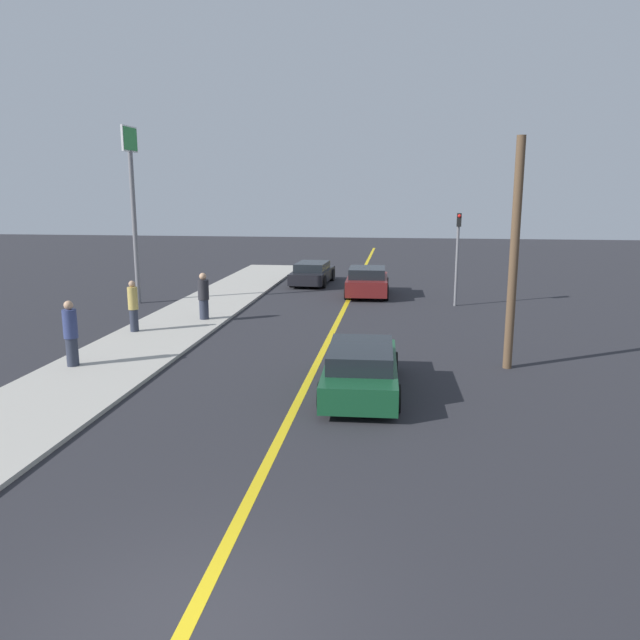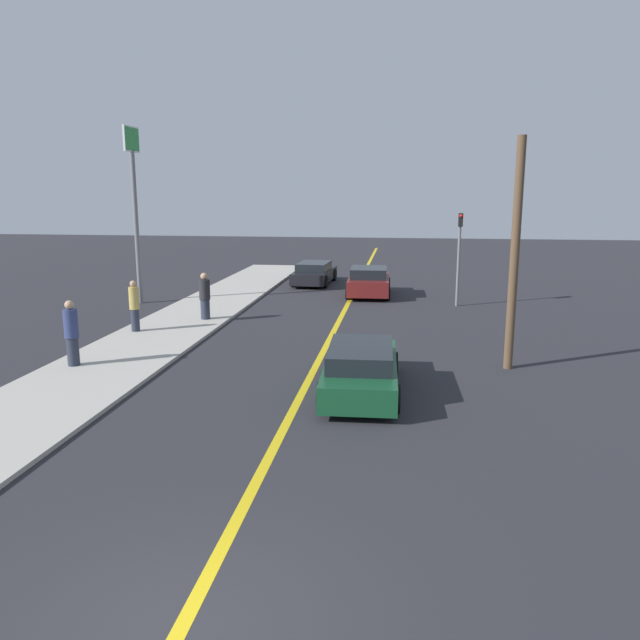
% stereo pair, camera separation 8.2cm
% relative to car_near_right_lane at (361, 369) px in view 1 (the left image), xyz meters
% --- Properties ---
extents(ground_plane, '(120.00, 120.00, 0.00)m').
position_rel_car_near_right_lane_xyz_m(ground_plane, '(-1.41, -8.71, -0.59)').
color(ground_plane, '#28282D').
extents(road_center_line, '(0.20, 60.00, 0.01)m').
position_rel_car_near_right_lane_xyz_m(road_center_line, '(-1.41, 9.29, -0.59)').
color(road_center_line, gold).
rests_on(road_center_line, ground_plane).
extents(sidewalk_left, '(3.25, 33.69, 0.10)m').
position_rel_car_near_right_lane_xyz_m(sidewalk_left, '(-7.14, 8.14, -0.54)').
color(sidewalk_left, '#ADA89E').
rests_on(sidewalk_left, ground_plane).
extents(car_near_right_lane, '(1.95, 4.61, 1.20)m').
position_rel_car_near_right_lane_xyz_m(car_near_right_lane, '(0.00, 0.00, 0.00)').
color(car_near_right_lane, '#144728').
rests_on(car_near_right_lane, ground_plane).
extents(car_ahead_center, '(2.07, 3.96, 1.34)m').
position_rel_car_near_right_lane_xyz_m(car_ahead_center, '(-0.64, 14.32, 0.07)').
color(car_ahead_center, maroon).
rests_on(car_ahead_center, ground_plane).
extents(car_far_distant, '(2.02, 4.41, 1.16)m').
position_rel_car_near_right_lane_xyz_m(car_far_distant, '(-3.70, 17.70, -0.02)').
color(car_far_distant, black).
rests_on(car_far_distant, ground_plane).
extents(pedestrian_near_curb, '(0.38, 0.38, 1.82)m').
position_rel_car_near_right_lane_xyz_m(pedestrian_near_curb, '(-7.99, 0.96, 0.42)').
color(pedestrian_near_curb, '#282D3D').
rests_on(pedestrian_near_curb, sidewalk_left).
extents(pedestrian_mid_group, '(0.34, 0.34, 1.75)m').
position_rel_car_near_right_lane_xyz_m(pedestrian_mid_group, '(-8.10, 5.27, 0.39)').
color(pedestrian_mid_group, '#282D3D').
rests_on(pedestrian_mid_group, sidewalk_left).
extents(pedestrian_far_standing, '(0.41, 0.41, 1.74)m').
position_rel_car_near_right_lane_xyz_m(pedestrian_far_standing, '(-6.37, 7.59, 0.38)').
color(pedestrian_far_standing, '#282D3D').
rests_on(pedestrian_far_standing, sidewalk_left).
extents(traffic_light, '(0.18, 0.40, 3.92)m').
position_rel_car_near_right_lane_xyz_m(traffic_light, '(3.24, 12.11, 1.82)').
color(traffic_light, slate).
rests_on(traffic_light, ground_plane).
extents(roadside_sign, '(0.20, 1.41, 7.45)m').
position_rel_car_near_right_lane_xyz_m(roadside_sign, '(-10.44, 11.05, 4.52)').
color(roadside_sign, slate).
rests_on(roadside_sign, ground_plane).
extents(utility_pole, '(0.24, 0.24, 6.23)m').
position_rel_car_near_right_lane_xyz_m(utility_pole, '(3.90, 2.64, 2.52)').
color(utility_pole, brown).
rests_on(utility_pole, ground_plane).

